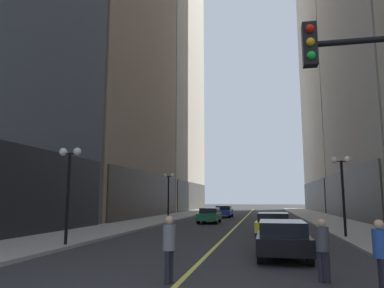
{
  "coord_description": "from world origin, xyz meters",
  "views": [
    {
      "loc": [
        2.21,
        -4.7,
        2.13
      ],
      "look_at": [
        -4.03,
        26.61,
        7.01
      ],
      "focal_mm": 33.57,
      "sensor_mm": 36.0,
      "label": 1
    }
  ],
  "objects_px": {
    "pedestrian_with_orange_bag": "(323,245)",
    "street_lamp_left_far": "(168,186)",
    "car_blue": "(224,211)",
    "pedestrian_in_grey_suit": "(169,244)",
    "street_lamp_left_near": "(69,174)",
    "street_lamp_right_mid": "(342,178)",
    "car_black": "(282,237)",
    "car_yellow": "(273,223)",
    "car_green": "(209,215)",
    "pedestrian_in_blue_hoodie": "(381,251)"
  },
  "relations": [
    {
      "from": "pedestrian_with_orange_bag",
      "to": "street_lamp_left_far",
      "type": "bearing_deg",
      "value": 114.58
    },
    {
      "from": "car_blue",
      "to": "street_lamp_left_far",
      "type": "relative_size",
      "value": 1.07
    },
    {
      "from": "pedestrian_in_grey_suit",
      "to": "street_lamp_left_far",
      "type": "xyz_separation_m",
      "value": [
        -6.18,
        22.9,
        2.27
      ]
    },
    {
      "from": "street_lamp_left_far",
      "to": "street_lamp_left_near",
      "type": "bearing_deg",
      "value": -90.0
    },
    {
      "from": "pedestrian_with_orange_bag",
      "to": "street_lamp_right_mid",
      "type": "xyz_separation_m",
      "value": [
        2.73,
        10.66,
        2.32
      ]
    },
    {
      "from": "car_black",
      "to": "pedestrian_with_orange_bag",
      "type": "height_order",
      "value": "pedestrian_with_orange_bag"
    },
    {
      "from": "car_black",
      "to": "car_yellow",
      "type": "xyz_separation_m",
      "value": [
        -0.14,
        7.87,
        0.0
      ]
    },
    {
      "from": "car_yellow",
      "to": "street_lamp_left_far",
      "type": "relative_size",
      "value": 1.0
    },
    {
      "from": "car_green",
      "to": "car_yellow",
      "type": "bearing_deg",
      "value": -62.42
    },
    {
      "from": "car_green",
      "to": "street_lamp_left_near",
      "type": "relative_size",
      "value": 1.0
    },
    {
      "from": "street_lamp_left_far",
      "to": "car_black",
      "type": "bearing_deg",
      "value": -62.98
    },
    {
      "from": "car_yellow",
      "to": "pedestrian_in_grey_suit",
      "type": "height_order",
      "value": "pedestrian_in_grey_suit"
    },
    {
      "from": "street_lamp_left_near",
      "to": "car_yellow",
      "type": "bearing_deg",
      "value": 37.98
    },
    {
      "from": "pedestrian_in_blue_hoodie",
      "to": "street_lamp_left_near",
      "type": "height_order",
      "value": "street_lamp_left_near"
    },
    {
      "from": "car_green",
      "to": "street_lamp_left_far",
      "type": "xyz_separation_m",
      "value": [
        -3.81,
        0.11,
        2.54
      ]
    },
    {
      "from": "car_green",
      "to": "pedestrian_in_blue_hoodie",
      "type": "relative_size",
      "value": 2.68
    },
    {
      "from": "car_black",
      "to": "street_lamp_right_mid",
      "type": "height_order",
      "value": "street_lamp_right_mid"
    },
    {
      "from": "street_lamp_left_near",
      "to": "street_lamp_left_far",
      "type": "bearing_deg",
      "value": 90.0
    },
    {
      "from": "street_lamp_left_far",
      "to": "pedestrian_in_grey_suit",
      "type": "bearing_deg",
      "value": -74.9
    },
    {
      "from": "pedestrian_in_grey_suit",
      "to": "pedestrian_with_orange_bag",
      "type": "bearing_deg",
      "value": 12.89
    },
    {
      "from": "car_green",
      "to": "pedestrian_with_orange_bag",
      "type": "distance_m",
      "value": 22.78
    },
    {
      "from": "pedestrian_in_blue_hoodie",
      "to": "street_lamp_left_near",
      "type": "distance_m",
      "value": 12.75
    },
    {
      "from": "pedestrian_in_blue_hoodie",
      "to": "street_lamp_left_near",
      "type": "bearing_deg",
      "value": 152.99
    },
    {
      "from": "car_black",
      "to": "pedestrian_with_orange_bag",
      "type": "relative_size",
      "value": 2.84
    },
    {
      "from": "car_black",
      "to": "car_green",
      "type": "height_order",
      "value": "same"
    },
    {
      "from": "car_black",
      "to": "street_lamp_right_mid",
      "type": "xyz_separation_m",
      "value": [
        3.57,
        6.74,
        2.54
      ]
    },
    {
      "from": "pedestrian_in_blue_hoodie",
      "to": "street_lamp_left_far",
      "type": "bearing_deg",
      "value": 115.9
    },
    {
      "from": "car_yellow",
      "to": "car_blue",
      "type": "relative_size",
      "value": 0.94
    },
    {
      "from": "pedestrian_with_orange_bag",
      "to": "street_lamp_left_far",
      "type": "xyz_separation_m",
      "value": [
        -10.07,
        22.01,
        2.32
      ]
    },
    {
      "from": "car_yellow",
      "to": "pedestrian_with_orange_bag",
      "type": "distance_m",
      "value": 11.83
    },
    {
      "from": "pedestrian_in_blue_hoodie",
      "to": "street_lamp_right_mid",
      "type": "distance_m",
      "value": 11.99
    },
    {
      "from": "street_lamp_right_mid",
      "to": "pedestrian_in_grey_suit",
      "type": "bearing_deg",
      "value": -119.83
    },
    {
      "from": "pedestrian_with_orange_bag",
      "to": "street_lamp_right_mid",
      "type": "distance_m",
      "value": 11.24
    },
    {
      "from": "pedestrian_with_orange_bag",
      "to": "street_lamp_right_mid",
      "type": "height_order",
      "value": "street_lamp_right_mid"
    },
    {
      "from": "pedestrian_with_orange_bag",
      "to": "street_lamp_left_near",
      "type": "distance_m",
      "value": 11.35
    },
    {
      "from": "pedestrian_in_grey_suit",
      "to": "street_lamp_left_far",
      "type": "bearing_deg",
      "value": 105.1
    },
    {
      "from": "car_green",
      "to": "pedestrian_in_grey_suit",
      "type": "height_order",
      "value": "pedestrian_in_grey_suit"
    },
    {
      "from": "pedestrian_in_blue_hoodie",
      "to": "street_lamp_left_near",
      "type": "xyz_separation_m",
      "value": [
        -11.18,
        5.7,
        2.29
      ]
    },
    {
      "from": "pedestrian_in_blue_hoodie",
      "to": "street_lamp_right_mid",
      "type": "height_order",
      "value": "street_lamp_right_mid"
    },
    {
      "from": "car_black",
      "to": "pedestrian_in_grey_suit",
      "type": "height_order",
      "value": "pedestrian_in_grey_suit"
    },
    {
      "from": "car_black",
      "to": "street_lamp_left_far",
      "type": "bearing_deg",
      "value": 117.02
    },
    {
      "from": "street_lamp_left_near",
      "to": "street_lamp_left_far",
      "type": "distance_m",
      "value": 17.32
    },
    {
      "from": "car_yellow",
      "to": "pedestrian_with_orange_bag",
      "type": "height_order",
      "value": "pedestrian_with_orange_bag"
    },
    {
      "from": "car_blue",
      "to": "car_black",
      "type": "bearing_deg",
      "value": -79.43
    },
    {
      "from": "street_lamp_right_mid",
      "to": "car_black",
      "type": "bearing_deg",
      "value": -117.93
    },
    {
      "from": "car_yellow",
      "to": "street_lamp_left_near",
      "type": "xyz_separation_m",
      "value": [
        -9.09,
        -7.1,
        2.54
      ]
    },
    {
      "from": "car_black",
      "to": "pedestrian_in_grey_suit",
      "type": "xyz_separation_m",
      "value": [
        -3.05,
        -4.81,
        0.27
      ]
    },
    {
      "from": "car_yellow",
      "to": "pedestrian_in_blue_hoodie",
      "type": "xyz_separation_m",
      "value": [
        2.08,
        -12.79,
        0.24
      ]
    },
    {
      "from": "street_lamp_left_near",
      "to": "street_lamp_left_far",
      "type": "relative_size",
      "value": 1.0
    },
    {
      "from": "car_blue",
      "to": "street_lamp_left_far",
      "type": "height_order",
      "value": "street_lamp_left_far"
    }
  ]
}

